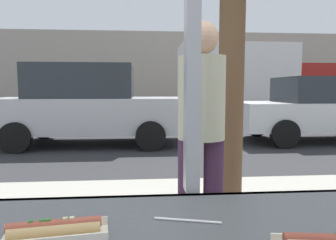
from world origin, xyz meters
name	(u,v)px	position (x,y,z in m)	size (l,w,h in m)	color
ground_plane	(149,134)	(0.00, 8.00, 0.00)	(60.00, 60.00, 0.00)	#2D2D30
sidewalk_strip	(164,232)	(0.00, 1.60, 0.07)	(16.00, 2.80, 0.13)	#9E998E
building_facade_far	(145,71)	(0.00, 19.32, 2.42)	(28.00, 1.20, 4.84)	#A89E8E
hotdog_tray_near	(55,231)	(-0.39, -0.27, 0.97)	(0.27, 0.13, 0.05)	beige
loose_straw	(188,220)	(-0.05, -0.20, 0.95)	(0.01, 0.01, 0.19)	white
parked_car_silver	(89,105)	(-1.44, 6.50, 0.93)	(4.46, 2.06, 1.87)	#BCBCC1
parked_car_white	(322,108)	(4.32, 6.50, 0.82)	(4.27, 1.95, 1.60)	silver
box_truck	(251,80)	(4.47, 12.22, 1.69)	(6.46, 2.44, 3.15)	silver
pedestrian	(201,125)	(0.22, 1.07, 1.07)	(0.32, 0.32, 1.63)	#3F243E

